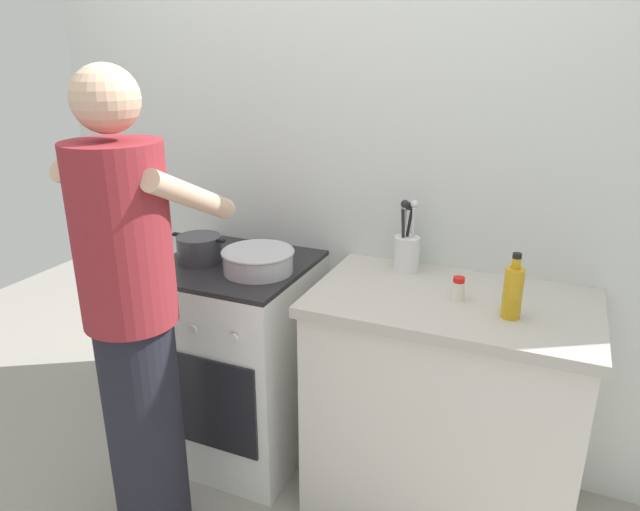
{
  "coord_description": "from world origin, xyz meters",
  "views": [
    {
      "loc": [
        0.86,
        -1.75,
        1.73
      ],
      "look_at": [
        0.05,
        0.12,
        1.0
      ],
      "focal_mm": 32.35,
      "sensor_mm": 36.0,
      "label": 1
    }
  ],
  "objects_px": {
    "oil_bottle": "(513,291)",
    "person": "(135,331)",
    "utensil_crock": "(407,249)",
    "mixing_bowl": "(258,260)",
    "pot": "(199,249)",
    "spice_bottle": "(458,289)",
    "stove_range": "(239,359)"
  },
  "relations": [
    {
      "from": "utensil_crock",
      "to": "oil_bottle",
      "type": "relative_size",
      "value": 1.3
    },
    {
      "from": "stove_range",
      "to": "pot",
      "type": "distance_m",
      "value": 0.53
    },
    {
      "from": "utensil_crock",
      "to": "spice_bottle",
      "type": "bearing_deg",
      "value": -40.42
    },
    {
      "from": "pot",
      "to": "person",
      "type": "xyz_separation_m",
      "value": [
        0.12,
        -0.55,
        -0.1
      ]
    },
    {
      "from": "pot",
      "to": "person",
      "type": "height_order",
      "value": "person"
    },
    {
      "from": "spice_bottle",
      "to": "oil_bottle",
      "type": "distance_m",
      "value": 0.2
    },
    {
      "from": "oil_bottle",
      "to": "person",
      "type": "height_order",
      "value": "person"
    },
    {
      "from": "pot",
      "to": "mixing_bowl",
      "type": "relative_size",
      "value": 0.86
    },
    {
      "from": "stove_range",
      "to": "utensil_crock",
      "type": "relative_size",
      "value": 3.09
    },
    {
      "from": "oil_bottle",
      "to": "mixing_bowl",
      "type": "bearing_deg",
      "value": 177.95
    },
    {
      "from": "stove_range",
      "to": "spice_bottle",
      "type": "bearing_deg",
      "value": -0.38
    },
    {
      "from": "utensil_crock",
      "to": "person",
      "type": "height_order",
      "value": "person"
    },
    {
      "from": "stove_range",
      "to": "utensil_crock",
      "type": "height_order",
      "value": "utensil_crock"
    },
    {
      "from": "spice_bottle",
      "to": "person",
      "type": "xyz_separation_m",
      "value": [
        -0.94,
        -0.58,
        -0.08
      ]
    },
    {
      "from": "utensil_crock",
      "to": "mixing_bowl",
      "type": "bearing_deg",
      "value": -155.45
    },
    {
      "from": "stove_range",
      "to": "mixing_bowl",
      "type": "height_order",
      "value": "mixing_bowl"
    },
    {
      "from": "utensil_crock",
      "to": "oil_bottle",
      "type": "bearing_deg",
      "value": -32.93
    },
    {
      "from": "spice_bottle",
      "to": "oil_bottle",
      "type": "height_order",
      "value": "oil_bottle"
    },
    {
      "from": "stove_range",
      "to": "pot",
      "type": "bearing_deg",
      "value": -165.84
    },
    {
      "from": "pot",
      "to": "mixing_bowl",
      "type": "bearing_deg",
      "value": -1.29
    },
    {
      "from": "pot",
      "to": "oil_bottle",
      "type": "xyz_separation_m",
      "value": [
        1.24,
        -0.04,
        0.04
      ]
    },
    {
      "from": "pot",
      "to": "spice_bottle",
      "type": "distance_m",
      "value": 1.06
    },
    {
      "from": "stove_range",
      "to": "pot",
      "type": "xyz_separation_m",
      "value": [
        -0.14,
        -0.04,
        0.51
      ]
    },
    {
      "from": "utensil_crock",
      "to": "spice_bottle",
      "type": "xyz_separation_m",
      "value": [
        0.24,
        -0.21,
        -0.05
      ]
    },
    {
      "from": "stove_range",
      "to": "mixing_bowl",
      "type": "bearing_deg",
      "value": -16.56
    },
    {
      "from": "stove_range",
      "to": "spice_bottle",
      "type": "distance_m",
      "value": 1.04
    },
    {
      "from": "spice_bottle",
      "to": "person",
      "type": "height_order",
      "value": "person"
    },
    {
      "from": "oil_bottle",
      "to": "stove_range",
      "type": "bearing_deg",
      "value": 176.05
    },
    {
      "from": "pot",
      "to": "person",
      "type": "relative_size",
      "value": 0.15
    },
    {
      "from": "utensil_crock",
      "to": "oil_bottle",
      "type": "xyz_separation_m",
      "value": [
        0.43,
        -0.28,
        0.0
      ]
    },
    {
      "from": "mixing_bowl",
      "to": "spice_bottle",
      "type": "relative_size",
      "value": 3.38
    },
    {
      "from": "oil_bottle",
      "to": "person",
      "type": "distance_m",
      "value": 1.24
    }
  ]
}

